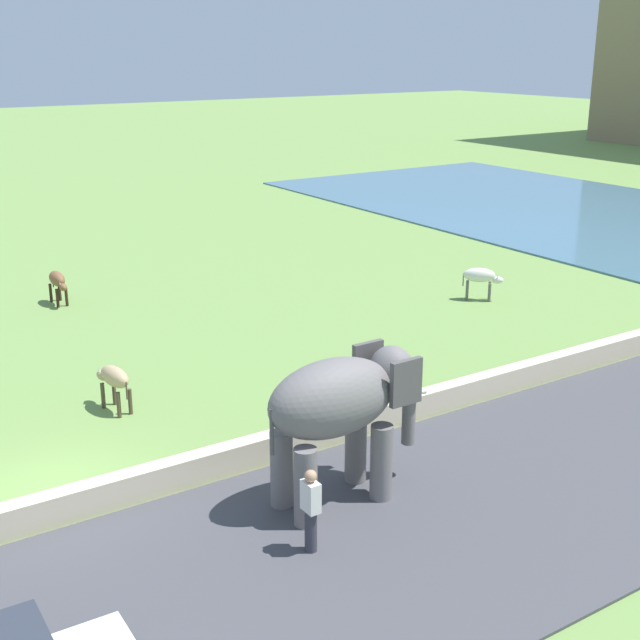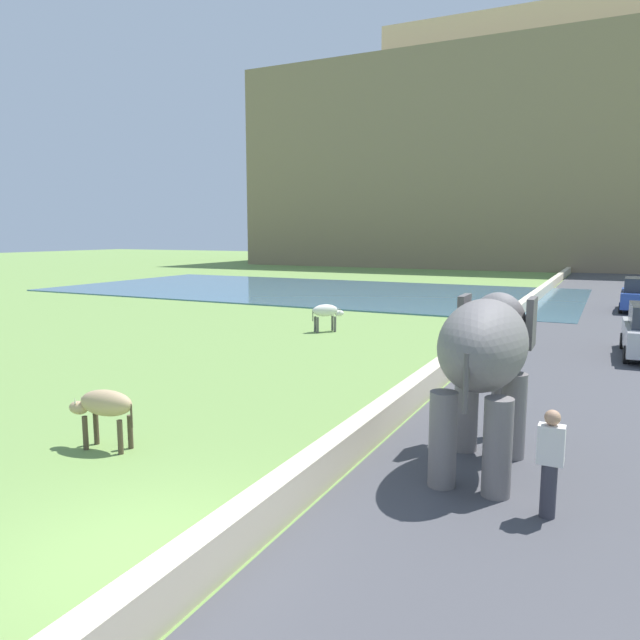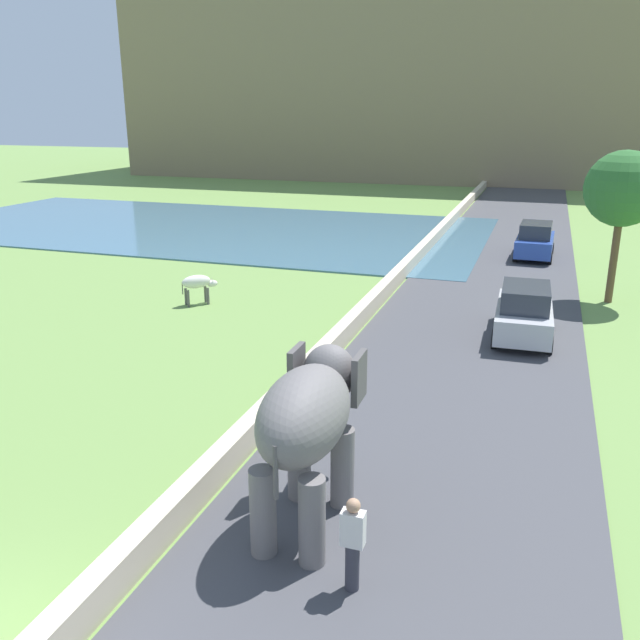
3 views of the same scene
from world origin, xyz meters
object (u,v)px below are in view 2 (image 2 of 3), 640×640
person_beside_elephant (550,462)px  cow_tan (104,406)px  car_blue (640,295)px  elephant (485,354)px  cow_white (326,312)px

person_beside_elephant → cow_tan: 7.83m
car_blue → cow_tan: car_blue is taller
elephant → person_beside_elephant: (1.22, -1.48, -1.16)m
person_beside_elephant → cow_white: size_ratio=1.32×
elephant → cow_white: (-8.68, 11.85, -1.20)m
person_beside_elephant → car_blue: bearing=85.7°
elephant → cow_tan: elephant is taller
elephant → cow_tan: 7.03m
cow_tan → cow_white: bearing=98.5°
cow_tan → person_beside_elephant: bearing=4.9°
person_beside_elephant → cow_tan: bearing=-175.1°
cow_white → person_beside_elephant: bearing=-53.4°
car_blue → person_beside_elephant: bearing=-94.3°
person_beside_elephant → car_blue: car_blue is taller
cow_tan → car_blue: bearing=69.9°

